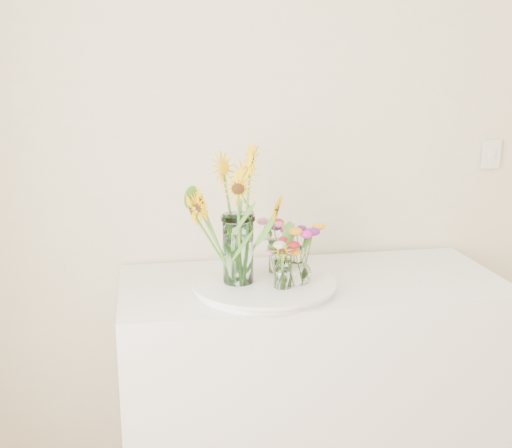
% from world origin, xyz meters
% --- Properties ---
extents(counter, '(1.40, 0.60, 0.90)m').
position_xyz_m(counter, '(-0.49, 1.93, 0.45)').
color(counter, white).
rests_on(counter, ground_plane).
extents(tray, '(0.48, 0.48, 0.02)m').
position_xyz_m(tray, '(-0.69, 1.86, 0.91)').
color(tray, white).
rests_on(tray, counter).
extents(mason_jar, '(0.13, 0.13, 0.25)m').
position_xyz_m(mason_jar, '(-0.78, 1.87, 1.05)').
color(mason_jar, '#C9FCED').
rests_on(mason_jar, tray).
extents(sunflower_bouquet, '(0.70, 0.70, 0.48)m').
position_xyz_m(sunflower_bouquet, '(-0.78, 1.87, 1.17)').
color(sunflower_bouquet, yellow).
rests_on(sunflower_bouquet, tray).
extents(small_vase_a, '(0.06, 0.06, 0.10)m').
position_xyz_m(small_vase_a, '(-0.64, 1.79, 0.98)').
color(small_vase_a, white).
rests_on(small_vase_a, tray).
extents(wildflower_posy_a, '(0.17, 0.17, 0.19)m').
position_xyz_m(wildflower_posy_a, '(-0.64, 1.79, 1.02)').
color(wildflower_posy_a, '#FFA316').
rests_on(wildflower_posy_a, tray).
extents(small_vase_b, '(0.12, 0.12, 0.14)m').
position_xyz_m(small_vase_b, '(-0.58, 1.82, 0.99)').
color(small_vase_b, white).
rests_on(small_vase_b, tray).
extents(wildflower_posy_b, '(0.21, 0.21, 0.23)m').
position_xyz_m(wildflower_posy_b, '(-0.58, 1.82, 1.04)').
color(wildflower_posy_b, '#FFA316').
rests_on(wildflower_posy_b, tray).
extents(small_vase_c, '(0.09, 0.09, 0.12)m').
position_xyz_m(small_vase_c, '(-0.62, 1.96, 0.99)').
color(small_vase_c, white).
rests_on(small_vase_c, tray).
extents(wildflower_posy_c, '(0.18, 0.18, 0.21)m').
position_xyz_m(wildflower_posy_c, '(-0.62, 1.96, 1.03)').
color(wildflower_posy_c, '#FFA316').
rests_on(wildflower_posy_c, tray).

